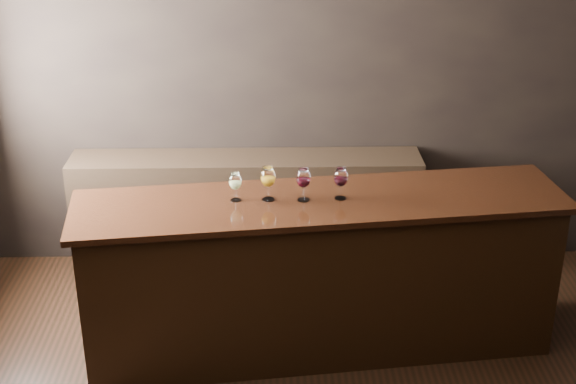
{
  "coord_description": "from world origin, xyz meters",
  "views": [
    {
      "loc": [
        -0.28,
        -3.53,
        3.16
      ],
      "look_at": [
        -0.19,
        0.98,
        1.13
      ],
      "focal_mm": 50.0,
      "sensor_mm": 36.0,
      "label": 1
    }
  ],
  "objects_px": {
    "glass_red_a": "(303,179)",
    "back_bar_shelf": "(247,214)",
    "glass_white": "(235,182)",
    "glass_red_b": "(341,178)",
    "glass_amber": "(268,178)",
    "bar_counter": "(320,278)"
  },
  "relations": [
    {
      "from": "back_bar_shelf",
      "to": "glass_red_a",
      "type": "xyz_separation_m",
      "value": [
        0.39,
        -1.07,
        0.75
      ]
    },
    {
      "from": "bar_counter",
      "to": "glass_red_a",
      "type": "bearing_deg",
      "value": 178.47
    },
    {
      "from": "glass_white",
      "to": "glass_amber",
      "type": "relative_size",
      "value": 0.84
    },
    {
      "from": "glass_red_a",
      "to": "glass_red_b",
      "type": "distance_m",
      "value": 0.23
    },
    {
      "from": "glass_white",
      "to": "glass_red_a",
      "type": "relative_size",
      "value": 0.87
    },
    {
      "from": "back_bar_shelf",
      "to": "glass_red_a",
      "type": "height_order",
      "value": "glass_red_a"
    },
    {
      "from": "glass_red_a",
      "to": "glass_red_b",
      "type": "bearing_deg",
      "value": 4.92
    },
    {
      "from": "glass_red_b",
      "to": "glass_white",
      "type": "bearing_deg",
      "value": -178.56
    },
    {
      "from": "back_bar_shelf",
      "to": "glass_red_a",
      "type": "distance_m",
      "value": 1.36
    },
    {
      "from": "glass_amber",
      "to": "glass_red_a",
      "type": "height_order",
      "value": "glass_amber"
    },
    {
      "from": "glass_white",
      "to": "glass_red_b",
      "type": "distance_m",
      "value": 0.65
    },
    {
      "from": "back_bar_shelf",
      "to": "glass_red_a",
      "type": "relative_size",
      "value": 12.47
    },
    {
      "from": "back_bar_shelf",
      "to": "glass_white",
      "type": "relative_size",
      "value": 14.39
    },
    {
      "from": "glass_red_a",
      "to": "back_bar_shelf",
      "type": "bearing_deg",
      "value": 110.03
    },
    {
      "from": "glass_red_a",
      "to": "glass_red_b",
      "type": "xyz_separation_m",
      "value": [
        0.23,
        0.02,
        -0.0
      ]
    },
    {
      "from": "glass_amber",
      "to": "glass_red_b",
      "type": "distance_m",
      "value": 0.45
    },
    {
      "from": "bar_counter",
      "to": "glass_red_b",
      "type": "relative_size",
      "value": 14.61
    },
    {
      "from": "glass_white",
      "to": "glass_amber",
      "type": "bearing_deg",
      "value": 2.09
    },
    {
      "from": "bar_counter",
      "to": "glass_white",
      "type": "bearing_deg",
      "value": 173.94
    },
    {
      "from": "bar_counter",
      "to": "back_bar_shelf",
      "type": "height_order",
      "value": "bar_counter"
    },
    {
      "from": "back_bar_shelf",
      "to": "glass_red_b",
      "type": "bearing_deg",
      "value": -59.35
    },
    {
      "from": "glass_red_a",
      "to": "bar_counter",
      "type": "bearing_deg",
      "value": 5.28
    }
  ]
}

